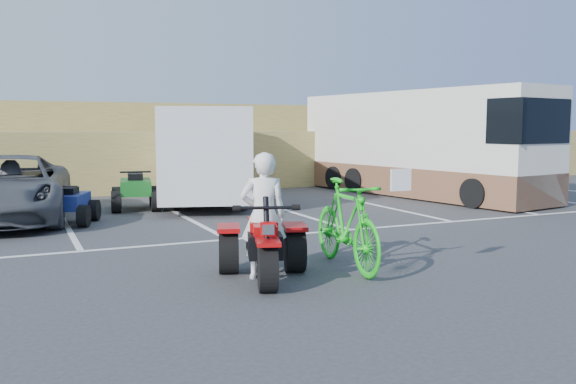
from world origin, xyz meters
name	(u,v)px	position (x,y,z in m)	size (l,w,h in m)	color
ground	(278,265)	(0.00, 0.00, 0.00)	(100.00, 100.00, 0.00)	#333335
parking_stripes	(241,224)	(0.87, 4.07, 0.00)	(28.00, 5.16, 0.01)	white
grass_embankment	(118,146)	(0.00, 15.48, 1.42)	(40.00, 8.50, 3.10)	olive
red_trike_atv	(264,280)	(-0.55, -0.78, 0.00)	(1.31, 1.75, 1.14)	#A4090A
rider	(263,216)	(-0.50, -0.64, 0.90)	(0.66, 0.43, 1.81)	white
green_dirt_bike	(347,224)	(0.87, -0.61, 0.68)	(0.64, 2.28, 1.37)	#14BF19
grey_pickup	(9,189)	(-3.83, 6.67, 0.75)	(2.50, 5.43, 1.51)	#484A50
cargo_trailer	(206,153)	(1.23, 7.90, 1.43)	(3.83, 6.07, 2.64)	silver
rv_motorhome	(418,151)	(7.98, 7.28, 1.39)	(3.72, 9.13, 3.19)	silver
quad_atv_blue	(70,224)	(-2.61, 5.65, 0.00)	(1.05, 1.41, 0.92)	navy
quad_atv_green	(136,209)	(-0.82, 7.48, 0.00)	(1.22, 1.63, 1.06)	#145A1C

